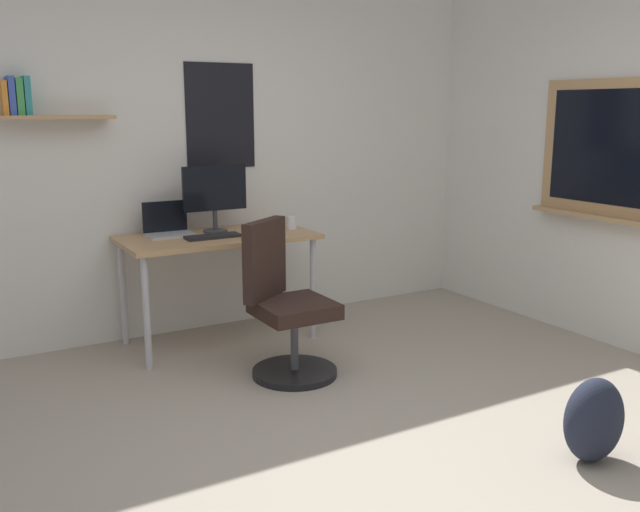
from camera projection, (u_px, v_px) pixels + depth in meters
The scene contains 10 objects.
ground_plane at pixel (373, 472), 3.13m from camera, with size 5.20×5.20×0.00m, color #9E9384.
wall_back at pixel (180, 152), 4.93m from camera, with size 5.00×0.30×2.60m.
desk at pixel (218, 246), 4.76m from camera, with size 1.30×0.67×0.76m.
office_chair at pixel (285, 310), 4.20m from camera, with size 0.56×0.57×0.95m.
laptop at pixel (168, 227), 4.72m from camera, with size 0.31×0.21×0.23m.
monitor_primary at pixel (215, 194), 4.79m from camera, with size 0.46×0.17×0.46m.
keyboard at pixel (213, 236), 4.63m from camera, with size 0.37×0.13×0.02m, color black.
computer_mouse at pixel (251, 232), 4.77m from camera, with size 0.10×0.06×0.03m, color #262628.
coffee_mug at pixel (291, 223), 4.97m from camera, with size 0.08×0.08×0.09m, color silver.
backpack at pixel (594, 420), 3.19m from camera, with size 0.32×0.22×0.40m, color #1E2333.
Camera 1 is at (-1.64, -2.35, 1.61)m, focal length 39.02 mm.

